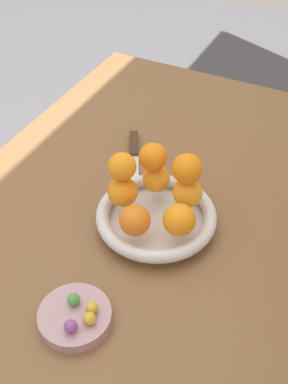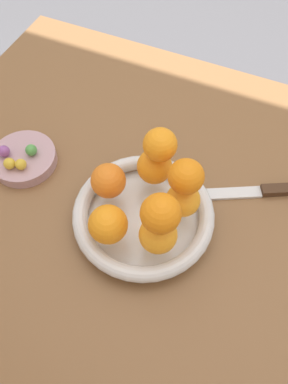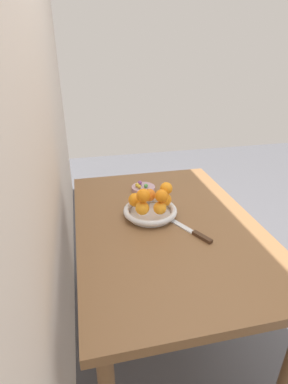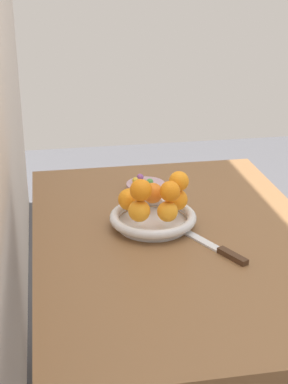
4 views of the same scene
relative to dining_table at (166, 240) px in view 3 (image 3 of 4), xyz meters
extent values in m
plane|color=#4C4C51|center=(0.00, 0.00, -0.65)|extent=(6.00, 6.00, 0.00)
cube|color=beige|center=(0.00, 0.48, 0.60)|extent=(4.00, 0.05, 2.50)
cube|color=brown|center=(0.00, 0.00, 0.07)|extent=(1.10, 0.76, 0.04)
cylinder|color=brown|center=(-0.49, -0.32, -0.30)|extent=(0.05, 0.05, 0.70)
cylinder|color=brown|center=(0.49, -0.32, -0.30)|extent=(0.05, 0.05, 0.70)
cylinder|color=brown|center=(0.49, 0.32, -0.30)|extent=(0.05, 0.05, 0.70)
cylinder|color=silver|center=(0.07, 0.06, 0.10)|extent=(0.19, 0.19, 0.01)
torus|color=silver|center=(0.07, 0.06, 0.12)|extent=(0.24, 0.24, 0.03)
cylinder|color=#B28C99|center=(0.33, 0.03, 0.10)|extent=(0.12, 0.12, 0.02)
sphere|color=orange|center=(0.01, 0.03, 0.16)|extent=(0.05, 0.05, 0.05)
sphere|color=orange|center=(0.08, -0.01, 0.16)|extent=(0.06, 0.06, 0.06)
sphere|color=orange|center=(0.14, 0.04, 0.16)|extent=(0.06, 0.06, 0.06)
sphere|color=orange|center=(0.10, 0.12, 0.16)|extent=(0.06, 0.06, 0.06)
sphere|color=orange|center=(0.03, 0.10, 0.16)|extent=(0.06, 0.06, 0.06)
sphere|color=orange|center=(0.03, 0.10, 0.22)|extent=(0.06, 0.06, 0.06)
sphere|color=orange|center=(0.02, 0.02, 0.21)|extent=(0.05, 0.05, 0.05)
sphere|color=orange|center=(0.07, -0.01, 0.21)|extent=(0.05, 0.05, 0.05)
sphere|color=gold|center=(0.33, 0.06, 0.12)|extent=(0.02, 0.02, 0.02)
sphere|color=#8C4C99|center=(0.35, 0.04, 0.12)|extent=(0.02, 0.02, 0.02)
sphere|color=#4C9947|center=(0.31, 0.02, 0.12)|extent=(0.02, 0.02, 0.02)
sphere|color=gold|center=(0.31, 0.06, 0.12)|extent=(0.02, 0.02, 0.02)
cube|color=#3F2819|center=(-0.14, -0.10, 0.10)|extent=(0.09, 0.06, 0.01)
cube|color=silver|center=(-0.02, -0.04, 0.09)|extent=(0.16, 0.10, 0.01)
camera|label=1|loc=(0.67, 0.33, 0.78)|focal=45.00mm
camera|label=2|loc=(-0.05, 0.33, 0.66)|focal=35.00mm
camera|label=3|loc=(-1.03, 0.33, 0.77)|focal=28.00mm
camera|label=4|loc=(-1.34, 0.33, 0.79)|focal=55.00mm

